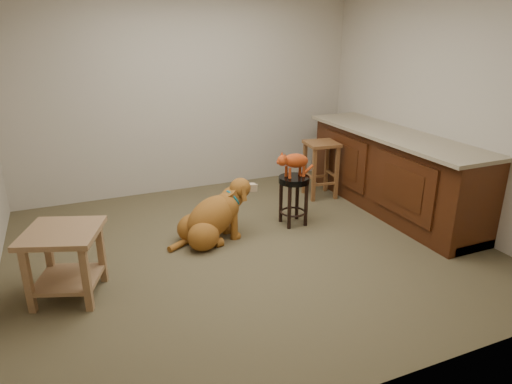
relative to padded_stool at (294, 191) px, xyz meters
name	(u,v)px	position (x,y,z in m)	size (l,w,h in m)	color
floor	(249,249)	(-0.69, -0.38, -0.39)	(4.50, 4.00, 0.01)	brown
room_shell	(248,76)	(-0.69, -0.38, 1.29)	(4.54, 4.04, 2.62)	#B2A48F
cabinet_run	(392,174)	(1.26, -0.08, 0.05)	(0.70, 2.56, 0.94)	#46200C
padded_stool	(294,191)	(0.00, 0.00, 0.00)	(0.33, 0.33, 0.55)	black
wood_stool	(320,168)	(0.73, 0.65, -0.02)	(0.43, 0.43, 0.71)	brown
side_table	(65,253)	(-2.34, -0.57, 0.00)	(0.72, 0.72, 0.59)	olive
golden_retriever	(212,219)	(-0.96, -0.06, -0.14)	(1.03, 0.56, 0.66)	brown
tabby_kitten	(294,162)	(-0.01, 0.00, 0.33)	(0.50, 0.18, 0.32)	#A63610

